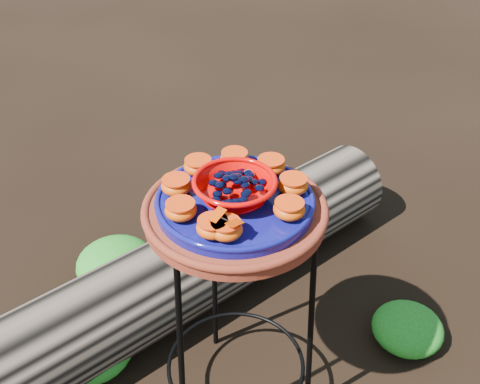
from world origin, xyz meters
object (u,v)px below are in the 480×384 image
object	(u,v)px
cobalt_plate	(235,202)
driftwood_log	(201,264)
plant_stand	(236,318)
terracotta_saucer	(235,213)
red_bowl	(235,189)

from	to	relation	value
cobalt_plate	driftwood_log	size ratio (longest dim) A/B	0.23
plant_stand	cobalt_plate	xyz separation A→B (m)	(0.00, 0.00, 0.40)
cobalt_plate	driftwood_log	bearing A→B (deg)	88.01
terracotta_saucer	red_bowl	world-z (taller)	red_bowl
plant_stand	terracotta_saucer	xyz separation A→B (m)	(0.00, 0.00, 0.37)
plant_stand	cobalt_plate	size ratio (longest dim) A/B	1.87
plant_stand	driftwood_log	world-z (taller)	plant_stand
terracotta_saucer	cobalt_plate	bearing A→B (deg)	0.00
terracotta_saucer	driftwood_log	bearing A→B (deg)	88.01
cobalt_plate	driftwood_log	xyz separation A→B (m)	(0.02, 0.45, -0.60)
terracotta_saucer	red_bowl	bearing A→B (deg)	0.00
cobalt_plate	red_bowl	bearing A→B (deg)	0.00
cobalt_plate	terracotta_saucer	bearing A→B (deg)	0.00
terracotta_saucer	driftwood_log	size ratio (longest dim) A/B	0.27
plant_stand	red_bowl	size ratio (longest dim) A/B	3.73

